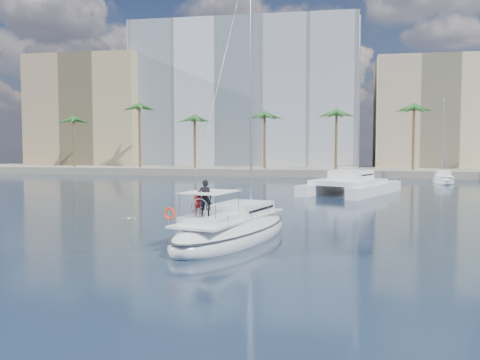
# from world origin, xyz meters

# --- Properties ---
(ground) EXTENTS (160.00, 160.00, 0.00)m
(ground) POSITION_xyz_m (0.00, 0.00, 0.00)
(ground) COLOR black
(ground) RESTS_ON ground
(quay) EXTENTS (120.00, 14.00, 1.20)m
(quay) POSITION_xyz_m (0.00, 61.00, 0.60)
(quay) COLOR gray
(quay) RESTS_ON ground
(building_modern) EXTENTS (42.00, 16.00, 28.00)m
(building_modern) POSITION_xyz_m (-12.00, 73.00, 14.00)
(building_modern) COLOR silver
(building_modern) RESTS_ON ground
(building_tan_left) EXTENTS (22.00, 14.00, 22.00)m
(building_tan_left) POSITION_xyz_m (-42.00, 69.00, 11.00)
(building_tan_left) COLOR tan
(building_tan_left) RESTS_ON ground
(building_beige) EXTENTS (20.00, 14.00, 20.00)m
(building_beige) POSITION_xyz_m (22.00, 70.00, 10.00)
(building_beige) COLOR #C7B88F
(building_beige) RESTS_ON ground
(palm_left) EXTENTS (3.60, 3.60, 12.30)m
(palm_left) POSITION_xyz_m (-34.00, 57.00, 10.28)
(palm_left) COLOR brown
(palm_left) RESTS_ON ground
(palm_centre) EXTENTS (3.60, 3.60, 12.30)m
(palm_centre) POSITION_xyz_m (0.00, 57.00, 10.28)
(palm_centre) COLOR brown
(palm_centre) RESTS_ON ground
(main_sloop) EXTENTS (6.63, 12.56, 17.80)m
(main_sloop) POSITION_xyz_m (0.89, -0.38, 0.54)
(main_sloop) COLOR silver
(main_sloop) RESTS_ON ground
(catamaran) EXTENTS (11.17, 14.74, 19.12)m
(catamaran) POSITION_xyz_m (7.49, 28.65, 1.18)
(catamaran) COLOR silver
(catamaran) RESTS_ON ground
(seagull) EXTENTS (0.95, 0.41, 0.18)m
(seagull) POSITION_xyz_m (-5.78, 0.95, 0.85)
(seagull) COLOR silver
(seagull) RESTS_ON ground
(moored_yacht_a) EXTENTS (3.37, 9.52, 11.90)m
(moored_yacht_a) POSITION_xyz_m (20.00, 47.00, 0.00)
(moored_yacht_a) COLOR silver
(moored_yacht_a) RESTS_ON ground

